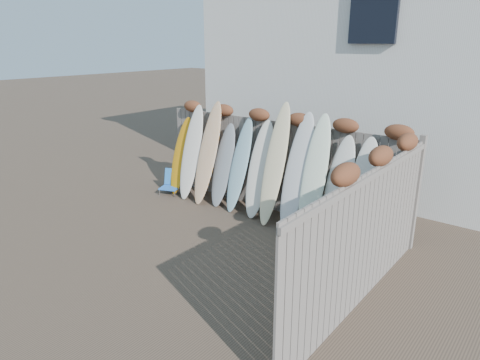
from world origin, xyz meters
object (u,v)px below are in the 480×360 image
Objects in this scene: lattice_panel at (383,221)px; surfboard_0 at (181,156)px; wooden_crate at (360,255)px; beach_chair at (171,182)px.

surfboard_0 is at bearing 178.70° from lattice_panel.
surfboard_0 reaches higher than wooden_crate.
lattice_panel is at bearing -4.44° from surfboard_0.
surfboard_0 is (-5.32, 0.67, 0.08)m from lattice_panel.
lattice_panel is at bearing -4.60° from beach_chair.
beach_chair is at bearing -178.70° from lattice_panel.
beach_chair is 5.37m from wooden_crate.
surfboard_0 is at bearing 58.95° from beach_chair.
wooden_crate is 0.65m from lattice_panel.
surfboard_0 reaches higher than lattice_panel.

